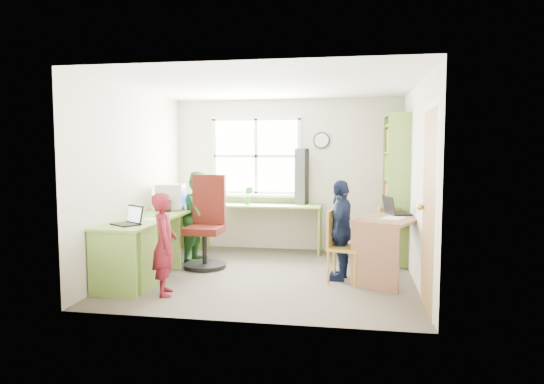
% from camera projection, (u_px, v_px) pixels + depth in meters
% --- Properties ---
extents(room, '(3.64, 3.44, 2.44)m').
position_uv_depth(room, '(271.00, 180.00, 6.18)').
color(room, '#4A433A').
rests_on(room, ground).
extents(l_desk, '(2.38, 2.95, 0.75)m').
position_uv_depth(l_desk, '(163.00, 241.00, 6.09)').
color(l_desk, '#80AD45').
rests_on(l_desk, ground).
extents(right_desk, '(1.13, 1.48, 0.78)m').
position_uv_depth(right_desk, '(395.00, 233.00, 6.05)').
color(right_desk, '#875C43').
rests_on(right_desk, ground).
extents(bookshelf, '(0.30, 1.02, 2.10)m').
position_uv_depth(bookshelf, '(395.00, 191.00, 7.00)').
color(bookshelf, '#80AD45').
rests_on(bookshelf, ground).
extents(swivel_chair, '(0.59, 0.59, 1.25)m').
position_uv_depth(swivel_chair, '(206.00, 228.00, 6.64)').
color(swivel_chair, black).
rests_on(swivel_chair, ground).
extents(wooden_chair, '(0.45, 0.45, 0.88)m').
position_uv_depth(wooden_chair, '(339.00, 243.00, 5.87)').
color(wooden_chair, '#B38F3B').
rests_on(wooden_chair, ground).
extents(crt_monitor, '(0.42, 0.38, 0.37)m').
position_uv_depth(crt_monitor, '(171.00, 197.00, 6.87)').
color(crt_monitor, silver).
rests_on(crt_monitor, l_desk).
extents(laptop_left, '(0.40, 0.39, 0.22)m').
position_uv_depth(laptop_left, '(129.00, 220.00, 5.53)').
color(laptop_left, black).
rests_on(laptop_left, l_desk).
extents(laptop_right, '(0.38, 0.42, 0.24)m').
position_uv_depth(laptop_right, '(394.00, 210.00, 6.20)').
color(laptop_right, black).
rests_on(laptop_right, right_desk).
extents(speaker_a, '(0.10, 0.10, 0.17)m').
position_uv_depth(speaker_a, '(167.00, 206.00, 6.63)').
color(speaker_a, black).
rests_on(speaker_a, l_desk).
extents(speaker_b, '(0.12, 0.12, 0.20)m').
position_uv_depth(speaker_b, '(178.00, 201.00, 7.21)').
color(speaker_b, black).
rests_on(speaker_b, l_desk).
extents(cd_tower, '(0.22, 0.20, 0.87)m').
position_uv_depth(cd_tower, '(302.00, 177.00, 7.56)').
color(cd_tower, black).
rests_on(cd_tower, l_desk).
extents(game_box, '(0.31, 0.31, 0.06)m').
position_uv_depth(game_box, '(389.00, 208.00, 6.59)').
color(game_box, '#B41618').
rests_on(game_box, right_desk).
extents(paper_a, '(0.27, 0.33, 0.00)m').
position_uv_depth(paper_a, '(153.00, 219.00, 5.95)').
color(paper_a, silver).
rests_on(paper_a, l_desk).
extents(paper_b, '(0.32, 0.37, 0.00)m').
position_uv_depth(paper_b, '(393.00, 218.00, 5.86)').
color(paper_b, silver).
rests_on(paper_b, right_desk).
extents(potted_plant, '(0.16, 0.13, 0.28)m').
position_uv_depth(potted_plant, '(248.00, 195.00, 7.59)').
color(potted_plant, '#327D37').
rests_on(potted_plant, l_desk).
extents(person_red, '(0.40, 0.48, 1.13)m').
position_uv_depth(person_red, '(165.00, 244.00, 5.33)').
color(person_red, maroon).
rests_on(person_red, ground).
extents(person_green, '(0.56, 0.68, 1.29)m').
position_uv_depth(person_green, '(200.00, 216.00, 6.99)').
color(person_green, '#29672B').
rests_on(person_green, ground).
extents(person_navy, '(0.43, 0.77, 1.23)m').
position_uv_depth(person_navy, '(341.00, 230.00, 5.97)').
color(person_navy, '#141E3E').
rests_on(person_navy, ground).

